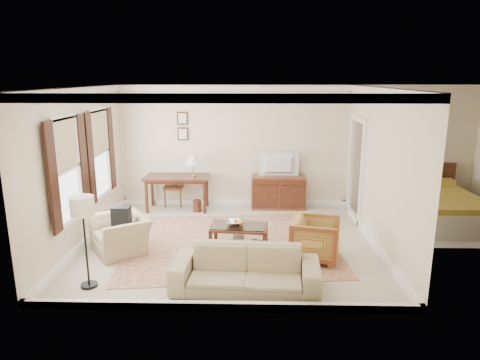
{
  "coord_description": "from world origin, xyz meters",
  "views": [
    {
      "loc": [
        0.39,
        -7.67,
        3.09
      ],
      "look_at": [
        0.2,
        0.3,
        1.15
      ],
      "focal_mm": 32.0,
      "sensor_mm": 36.0,
      "label": 1
    }
  ],
  "objects_px": {
    "sideboard": "(278,192)",
    "club_armchair": "(121,229)",
    "tv": "(279,157)",
    "sofa": "(246,263)",
    "coffee_table": "(239,231)",
    "striped_armchair": "(315,237)",
    "writing_desk": "(177,181)"
  },
  "relations": [
    {
      "from": "sideboard",
      "to": "tv",
      "type": "xyz_separation_m",
      "value": [
        0.0,
        -0.02,
        0.84
      ]
    },
    {
      "from": "sideboard",
      "to": "club_armchair",
      "type": "bearing_deg",
      "value": -137.63
    },
    {
      "from": "club_armchair",
      "to": "sofa",
      "type": "bearing_deg",
      "value": 23.96
    },
    {
      "from": "tv",
      "to": "club_armchair",
      "type": "relative_size",
      "value": 0.9
    },
    {
      "from": "coffee_table",
      "to": "club_armchair",
      "type": "height_order",
      "value": "club_armchair"
    },
    {
      "from": "writing_desk",
      "to": "sideboard",
      "type": "relative_size",
      "value": 1.17
    },
    {
      "from": "coffee_table",
      "to": "tv",
      "type": "bearing_deg",
      "value": 70.56
    },
    {
      "from": "sofa",
      "to": "club_armchair",
      "type": "bearing_deg",
      "value": 152.81
    },
    {
      "from": "tv",
      "to": "club_armchair",
      "type": "bearing_deg",
      "value": 42.16
    },
    {
      "from": "tv",
      "to": "sofa",
      "type": "height_order",
      "value": "tv"
    },
    {
      "from": "writing_desk",
      "to": "coffee_table",
      "type": "xyz_separation_m",
      "value": [
        1.52,
        -2.29,
        -0.38
      ]
    },
    {
      "from": "writing_desk",
      "to": "sideboard",
      "type": "distance_m",
      "value": 2.42
    },
    {
      "from": "writing_desk",
      "to": "club_armchair",
      "type": "relative_size",
      "value": 1.49
    },
    {
      "from": "writing_desk",
      "to": "coffee_table",
      "type": "height_order",
      "value": "writing_desk"
    },
    {
      "from": "sideboard",
      "to": "sofa",
      "type": "distance_m",
      "value": 4.16
    },
    {
      "from": "writing_desk",
      "to": "sofa",
      "type": "distance_m",
      "value": 4.24
    },
    {
      "from": "striped_armchair",
      "to": "sofa",
      "type": "relative_size",
      "value": 0.38
    },
    {
      "from": "club_armchair",
      "to": "sofa",
      "type": "xyz_separation_m",
      "value": [
        2.25,
        -1.37,
        -0.02
      ]
    },
    {
      "from": "sideboard",
      "to": "sofa",
      "type": "height_order",
      "value": "sofa"
    },
    {
      "from": "tv",
      "to": "striped_armchair",
      "type": "height_order",
      "value": "tv"
    },
    {
      "from": "tv",
      "to": "striped_armchair",
      "type": "distance_m",
      "value": 3.1
    },
    {
      "from": "tv",
      "to": "sofa",
      "type": "distance_m",
      "value": 4.22
    },
    {
      "from": "tv",
      "to": "sofa",
      "type": "xyz_separation_m",
      "value": [
        -0.73,
        -4.08,
        -0.82
      ]
    },
    {
      "from": "sideboard",
      "to": "coffee_table",
      "type": "xyz_separation_m",
      "value": [
        -0.87,
        -2.49,
        -0.06
      ]
    },
    {
      "from": "club_armchair",
      "to": "sofa",
      "type": "height_order",
      "value": "club_armchair"
    },
    {
      "from": "coffee_table",
      "to": "striped_armchair",
      "type": "distance_m",
      "value": 1.41
    },
    {
      "from": "coffee_table",
      "to": "sofa",
      "type": "height_order",
      "value": "sofa"
    },
    {
      "from": "writing_desk",
      "to": "tv",
      "type": "xyz_separation_m",
      "value": [
        2.39,
        0.18,
        0.53
      ]
    },
    {
      "from": "sideboard",
      "to": "coffee_table",
      "type": "relative_size",
      "value": 1.18
    },
    {
      "from": "striped_armchair",
      "to": "writing_desk",
      "type": "bearing_deg",
      "value": 59.38
    },
    {
      "from": "coffee_table",
      "to": "sofa",
      "type": "xyz_separation_m",
      "value": [
        0.14,
        -1.61,
        0.09
      ]
    },
    {
      "from": "striped_armchair",
      "to": "sofa",
      "type": "height_order",
      "value": "sofa"
    }
  ]
}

